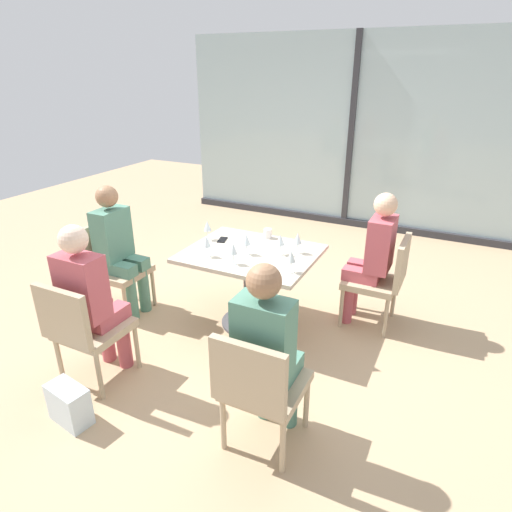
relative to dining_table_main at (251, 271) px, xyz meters
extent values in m
plane|color=tan|center=(0.00, 0.00, -0.54)|extent=(12.00, 12.00, 0.00)
cube|color=#9FB7BC|center=(0.00, 3.20, 0.81)|extent=(5.15, 0.03, 2.70)
cube|color=#2D2D33|center=(0.00, 3.17, 0.81)|extent=(0.08, 0.06, 2.70)
cube|color=#2D2D33|center=(0.00, 3.17, -0.49)|extent=(5.15, 0.10, 0.10)
cube|color=#BCB29E|center=(0.00, 0.00, 0.17)|extent=(1.13, 0.93, 0.04)
cylinder|color=#4C4C51|center=(0.00, 0.00, -0.19)|extent=(0.14, 0.14, 0.69)
cylinder|color=#4C4C51|center=(0.00, 0.00, -0.53)|extent=(0.56, 0.56, 0.02)
cube|color=tan|center=(-0.71, -1.20, -0.12)|extent=(0.46, 0.46, 0.06)
cube|color=tan|center=(-0.71, -1.45, 0.12)|extent=(0.46, 0.05, 0.42)
cylinder|color=tan|center=(-0.51, -1.00, -0.34)|extent=(0.04, 0.04, 0.39)
cylinder|color=tan|center=(-0.91, -1.00, -0.34)|extent=(0.04, 0.04, 0.39)
cylinder|color=tan|center=(-0.51, -1.40, -0.34)|extent=(0.04, 0.04, 0.39)
cylinder|color=tan|center=(-0.91, -1.40, -0.34)|extent=(0.04, 0.04, 0.39)
cube|color=tan|center=(-1.23, -0.34, -0.12)|extent=(0.46, 0.46, 0.06)
cube|color=tan|center=(-1.48, -0.34, 0.12)|extent=(0.05, 0.46, 0.42)
cylinder|color=tan|center=(-1.03, -0.54, -0.34)|extent=(0.04, 0.04, 0.39)
cylinder|color=tan|center=(-1.03, -0.14, -0.34)|extent=(0.04, 0.04, 0.39)
cylinder|color=tan|center=(-1.43, -0.54, -0.34)|extent=(0.04, 0.04, 0.39)
cylinder|color=tan|center=(-1.43, -0.14, -0.34)|extent=(0.04, 0.04, 0.39)
cube|color=tan|center=(0.97, 0.51, -0.12)|extent=(0.46, 0.46, 0.06)
cube|color=tan|center=(1.22, 0.51, 0.12)|extent=(0.05, 0.46, 0.42)
cylinder|color=tan|center=(0.77, 0.71, -0.34)|extent=(0.04, 0.04, 0.39)
cylinder|color=tan|center=(0.77, 0.31, -0.34)|extent=(0.04, 0.04, 0.39)
cylinder|color=tan|center=(1.17, 0.71, -0.34)|extent=(0.04, 0.04, 0.39)
cylinder|color=tan|center=(1.17, 0.31, -0.34)|extent=(0.04, 0.04, 0.39)
cube|color=tan|center=(0.71, -1.20, -0.12)|extent=(0.46, 0.46, 0.06)
cube|color=tan|center=(0.71, -1.45, 0.12)|extent=(0.46, 0.05, 0.42)
cylinder|color=tan|center=(0.91, -1.00, -0.34)|extent=(0.04, 0.04, 0.39)
cylinder|color=tan|center=(0.51, -1.00, -0.34)|extent=(0.04, 0.04, 0.39)
cylinder|color=tan|center=(0.91, -1.40, -0.34)|extent=(0.04, 0.04, 0.39)
cylinder|color=tan|center=(0.51, -1.40, -0.34)|extent=(0.04, 0.04, 0.39)
cylinder|color=#B24C56|center=(-0.62, -1.02, -0.31)|extent=(0.11, 0.11, 0.45)
cube|color=#B24C56|center=(-0.62, -1.12, -0.03)|extent=(0.13, 0.32, 0.11)
cylinder|color=#B24C56|center=(-0.80, -1.02, -0.31)|extent=(0.11, 0.11, 0.45)
cube|color=#B24C56|center=(-0.80, -1.12, -0.03)|extent=(0.13, 0.32, 0.11)
cube|color=#B24C56|center=(-0.71, -1.25, 0.26)|extent=(0.34, 0.20, 0.48)
sphere|color=beige|center=(-0.71, -1.25, 0.62)|extent=(0.20, 0.20, 0.20)
cylinder|color=#4C7F6B|center=(-1.05, -0.43, -0.31)|extent=(0.11, 0.11, 0.45)
cube|color=#4C7F6B|center=(-1.15, -0.43, -0.03)|extent=(0.32, 0.13, 0.11)
cylinder|color=#4C7F6B|center=(-1.05, -0.25, -0.31)|extent=(0.11, 0.11, 0.45)
cube|color=#4C7F6B|center=(-1.15, -0.25, -0.03)|extent=(0.32, 0.13, 0.11)
cube|color=#4C7F6B|center=(-1.28, -0.34, 0.26)|extent=(0.20, 0.34, 0.48)
sphere|color=#936B4C|center=(-1.28, -0.34, 0.62)|extent=(0.20, 0.20, 0.20)
cylinder|color=#B24C56|center=(0.79, 0.60, -0.31)|extent=(0.11, 0.11, 0.45)
cube|color=#B24C56|center=(0.89, 0.60, -0.03)|extent=(0.32, 0.13, 0.11)
cylinder|color=#B24C56|center=(0.79, 0.42, -0.31)|extent=(0.11, 0.11, 0.45)
cube|color=#B24C56|center=(0.89, 0.42, -0.03)|extent=(0.32, 0.13, 0.11)
cube|color=#B24C56|center=(1.02, 0.51, 0.26)|extent=(0.20, 0.34, 0.48)
sphere|color=#D8AD8C|center=(1.02, 0.51, 0.62)|extent=(0.20, 0.20, 0.20)
cylinder|color=#4C7F6B|center=(0.80, -1.02, -0.31)|extent=(0.11, 0.11, 0.45)
cube|color=#4C7F6B|center=(0.80, -1.12, -0.03)|extent=(0.13, 0.32, 0.11)
cylinder|color=#4C7F6B|center=(0.62, -1.02, -0.31)|extent=(0.11, 0.11, 0.45)
cube|color=#4C7F6B|center=(0.62, -1.12, -0.03)|extent=(0.13, 0.32, 0.11)
cube|color=#4C7F6B|center=(0.71, -1.25, 0.26)|extent=(0.34, 0.20, 0.48)
sphere|color=#936B4C|center=(0.71, -1.25, 0.62)|extent=(0.20, 0.20, 0.20)
cylinder|color=silver|center=(0.47, -0.23, 0.19)|extent=(0.06, 0.06, 0.00)
cylinder|color=silver|center=(0.47, -0.23, 0.24)|extent=(0.01, 0.01, 0.08)
cone|color=silver|center=(0.47, -0.23, 0.33)|extent=(0.07, 0.07, 0.09)
cylinder|color=silver|center=(-0.50, 0.09, 0.19)|extent=(0.06, 0.06, 0.00)
cylinder|color=silver|center=(-0.50, 0.09, 0.24)|extent=(0.01, 0.01, 0.08)
cone|color=silver|center=(-0.50, 0.09, 0.33)|extent=(0.07, 0.07, 0.09)
cylinder|color=silver|center=(0.37, 0.16, 0.19)|extent=(0.06, 0.06, 0.00)
cylinder|color=silver|center=(0.37, 0.16, 0.24)|extent=(0.01, 0.01, 0.08)
cone|color=silver|center=(0.37, 0.16, 0.33)|extent=(0.07, 0.07, 0.09)
cylinder|color=silver|center=(-0.29, -0.26, 0.19)|extent=(0.06, 0.06, 0.00)
cylinder|color=silver|center=(-0.29, -0.26, 0.24)|extent=(0.01, 0.01, 0.08)
cone|color=silver|center=(-0.29, -0.26, 0.33)|extent=(0.07, 0.07, 0.09)
cylinder|color=silver|center=(0.25, 0.06, 0.19)|extent=(0.06, 0.06, 0.00)
cylinder|color=silver|center=(0.25, 0.06, 0.24)|extent=(0.01, 0.01, 0.08)
cone|color=silver|center=(0.25, 0.06, 0.33)|extent=(0.07, 0.07, 0.09)
cylinder|color=silver|center=(-0.01, -0.06, 0.19)|extent=(0.06, 0.06, 0.00)
cylinder|color=silver|center=(-0.01, -0.06, 0.24)|extent=(0.01, 0.01, 0.08)
cone|color=silver|center=(-0.01, -0.06, 0.33)|extent=(0.07, 0.07, 0.09)
cylinder|color=silver|center=(-0.01, -0.29, 0.19)|extent=(0.06, 0.06, 0.00)
cylinder|color=silver|center=(-0.01, -0.29, 0.24)|extent=(0.01, 0.01, 0.08)
cone|color=silver|center=(-0.01, -0.29, 0.33)|extent=(0.07, 0.07, 0.09)
cylinder|color=white|center=(-0.01, 0.38, 0.24)|extent=(0.08, 0.08, 0.09)
cube|color=black|center=(-0.37, 0.13, 0.20)|extent=(0.10, 0.16, 0.01)
cube|color=silver|center=(-0.54, -1.66, -0.40)|extent=(0.32, 0.21, 0.28)
camera|label=1|loc=(1.60, -3.15, 1.68)|focal=30.47mm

